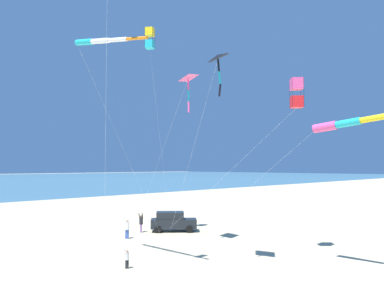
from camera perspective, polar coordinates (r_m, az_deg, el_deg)
name	(u,v)px	position (r m, az deg, el deg)	size (l,w,h in m)	color
ground_plane	(147,244)	(32.80, -6.54, -14.10)	(600.00, 600.00, 0.00)	#C6B58C
parked_car	(173,221)	(38.31, -2.81, -11.09)	(4.29, 4.40, 1.85)	black
cooler_box	(157,225)	(41.14, -5.13, -11.58)	(0.62, 0.42, 0.42)	green
person_adult_flyer	(127,227)	(34.94, -9.38, -11.76)	(0.64, 0.65, 1.82)	#335199
person_child_green_jacket	(141,222)	(38.01, -7.38, -11.12)	(0.63, 0.56, 1.76)	#8E6B9E
person_child_grey_jacket	(127,257)	(25.21, -9.39, -15.87)	(0.40, 0.44, 1.22)	#232328
kite_box_striped_overhead	(150,38)	(38.20, -6.12, 14.94)	(1.85, 4.39, 19.07)	yellow
kite_windsock_magenta_far_left	(99,41)	(27.24, -13.27, 14.26)	(9.10, 9.81, 14.98)	#1EB7C6
kite_windsock_teal_far_right	(346,123)	(25.28, 21.38, 2.81)	(19.54, 3.95, 9.25)	#EF4C93
kite_delta_long_streamer_right	(217,58)	(25.15, 3.70, 12.25)	(11.65, 6.63, 13.36)	black
kite_box_green_low_center	(297,93)	(29.54, 14.88, 7.13)	(13.37, 1.99, 12.53)	#EF4C93
kite_delta_orange_high_right	(188,78)	(32.21, -0.64, 9.48)	(10.54, 3.18, 13.73)	#EF4C93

